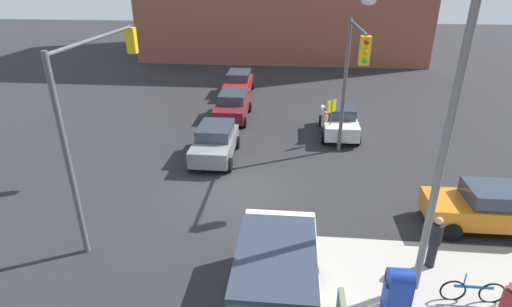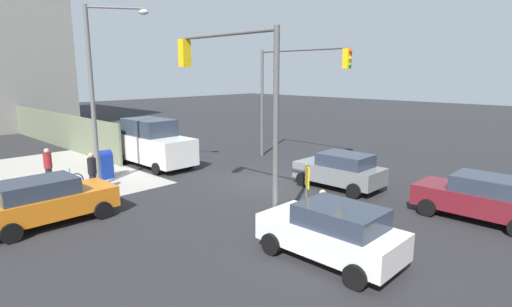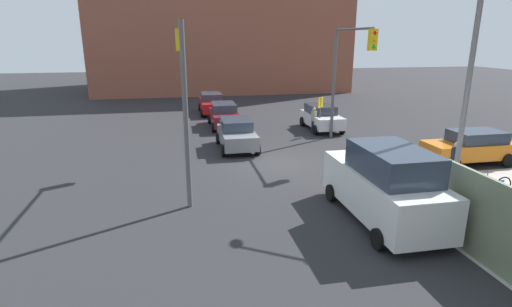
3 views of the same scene
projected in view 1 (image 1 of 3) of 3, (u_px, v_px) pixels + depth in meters
The scene contains 15 objects.
ground_plane at pixel (241, 189), 16.84m from camera, with size 120.00×120.00×0.00m, color #28282B.
traffic_signal_nw_corner at pixel (352, 69), 16.95m from camera, with size 4.87×0.36×6.50m.
traffic_signal_se_corner at pixel (97, 93), 13.38m from camera, with size 6.23×0.36×6.50m.
street_lamp_corner at pixel (431, 135), 9.89m from camera, with size 1.70×2.28×8.00m.
warning_sign_two_way at pixel (331, 114), 20.69m from camera, with size 0.48×0.48×2.40m.
mailbox_blue at pixel (398, 290), 10.49m from camera, with size 0.56×0.64×1.43m.
coupe_white at pixel (339, 120), 22.19m from camera, with size 4.00×2.02×1.62m.
hatchback_gray at pixel (215, 142), 19.37m from camera, with size 3.92×2.02×1.62m.
hatchback_orange at pixel (492, 207), 14.03m from camera, with size 2.02×4.28×1.62m.
coupe_maroon at pixel (233, 105), 24.60m from camera, with size 4.22×2.02×1.62m.
sedan_red at pixel (239, 83), 29.51m from camera, with size 4.31×2.02×1.62m.
van_white_delivery at pixel (275, 287), 9.87m from camera, with size 5.40×2.32×2.62m.
pedestrian_crossing at pixel (324, 125), 21.40m from camera, with size 0.36×0.36×1.66m.
pedestrian_walking_north at pixel (435, 241), 12.09m from camera, with size 0.36×0.36×1.80m.
bicycle_leaning_on_fence at pixel (472, 292), 11.01m from camera, with size 0.05×1.75×0.97m.
Camera 1 is at (14.54, 2.03, 8.42)m, focal length 28.00 mm.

